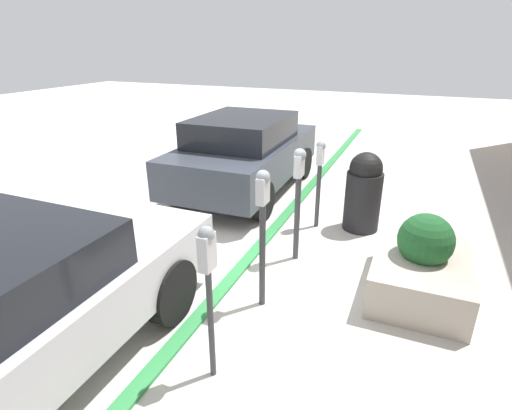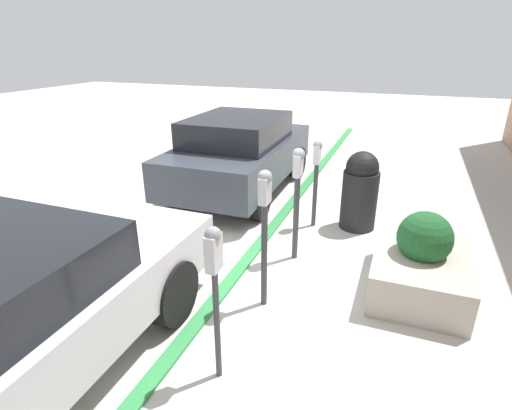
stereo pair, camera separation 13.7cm
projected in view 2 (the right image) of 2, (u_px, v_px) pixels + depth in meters
ground_plane at (246, 271)px, 5.18m from camera, size 40.00×40.00×0.00m
curb_strip at (240, 268)px, 5.20m from camera, size 19.00×0.16×0.04m
parking_meter_nearest at (215, 273)px, 3.17m from camera, size 0.16×0.13×1.46m
parking_meter_second at (265, 217)px, 4.13m from camera, size 0.17×0.15×1.58m
parking_meter_middle at (297, 185)px, 5.10m from camera, size 0.19×0.16×1.54m
parking_meter_fourth at (316, 169)px, 6.10m from camera, size 0.17×0.14×1.39m
planter_box at (420, 264)px, 4.67m from camera, size 1.51×1.05×1.00m
parked_car_middle at (240, 152)px, 7.67m from camera, size 3.88×1.85×1.48m
trash_bin at (360, 190)px, 6.17m from camera, size 0.55×0.55×1.24m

